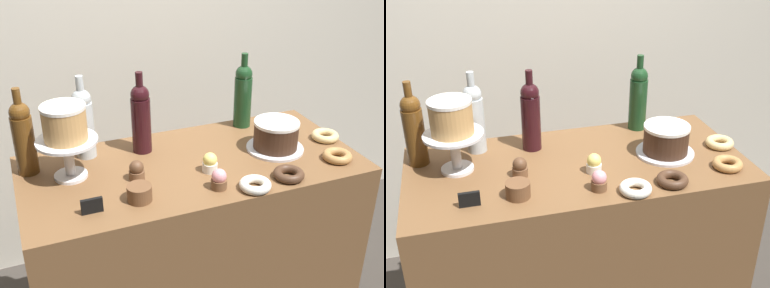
{
  "view_description": "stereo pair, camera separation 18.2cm",
  "coord_description": "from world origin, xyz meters",
  "views": [
    {
      "loc": [
        -0.6,
        -1.51,
        1.86
      ],
      "look_at": [
        0.0,
        0.0,
        1.03
      ],
      "focal_mm": 45.97,
      "sensor_mm": 36.0,
      "label": 1
    },
    {
      "loc": [
        -0.43,
        -1.57,
        1.86
      ],
      "look_at": [
        0.0,
        0.0,
        1.03
      ],
      "focal_mm": 45.97,
      "sensor_mm": 36.0,
      "label": 2
    }
  ],
  "objects": [
    {
      "name": "chocolate_round_cake",
      "position": [
        0.35,
        -0.02,
        1.02
      ],
      "size": [
        0.18,
        0.18,
        0.11
      ],
      "color": "#3D2619",
      "rests_on": "silver_serving_platter"
    },
    {
      "name": "donut_glazed",
      "position": [
        0.59,
        -0.01,
        0.97
      ],
      "size": [
        0.11,
        0.11,
        0.03
      ],
      "color": "#E0C17F",
      "rests_on": "display_counter"
    },
    {
      "name": "donut_maple",
      "position": [
        0.53,
        -0.18,
        0.97
      ],
      "size": [
        0.11,
        0.11,
        0.03
      ],
      "color": "#B27F47",
      "rests_on": "display_counter"
    },
    {
      "name": "wine_bottle_amber",
      "position": [
        -0.58,
        0.15,
        1.1
      ],
      "size": [
        0.08,
        0.08,
        0.33
      ],
      "color": "#5B3814",
      "rests_on": "display_counter"
    },
    {
      "name": "wine_bottle_dark_red",
      "position": [
        -0.15,
        0.17,
        1.1
      ],
      "size": [
        0.08,
        0.08,
        0.33
      ],
      "color": "black",
      "rests_on": "display_counter"
    },
    {
      "name": "price_sign_chalkboard",
      "position": [
        -0.42,
        -0.19,
        0.98
      ],
      "size": [
        0.07,
        0.01,
        0.05
      ],
      "color": "black",
      "rests_on": "display_counter"
    },
    {
      "name": "display_counter",
      "position": [
        0.0,
        0.0,
        0.48
      ],
      "size": [
        1.28,
        0.61,
        0.95
      ],
      "color": "brown",
      "rests_on": "ground_plane"
    },
    {
      "name": "silver_serving_platter",
      "position": [
        0.35,
        -0.02,
        0.96
      ],
      "size": [
        0.23,
        0.23,
        0.01
      ],
      "color": "silver",
      "rests_on": "display_counter"
    },
    {
      "name": "donut_chocolate",
      "position": [
        0.28,
        -0.23,
        0.97
      ],
      "size": [
        0.11,
        0.11,
        0.03
      ],
      "color": "#472D1E",
      "rests_on": "display_counter"
    },
    {
      "name": "cupcake_lemon",
      "position": [
        0.04,
        -0.08,
        0.99
      ],
      "size": [
        0.06,
        0.06,
        0.07
      ],
      "color": "white",
      "rests_on": "display_counter"
    },
    {
      "name": "cupcake_chocolate",
      "position": [
        -0.23,
        -0.04,
        0.99
      ],
      "size": [
        0.06,
        0.06,
        0.07
      ],
      "color": "brown",
      "rests_on": "display_counter"
    },
    {
      "name": "cake_stand_pedestal",
      "position": [
        -0.44,
        0.06,
        1.05
      ],
      "size": [
        0.22,
        0.22,
        0.15
      ],
      "color": "silver",
      "rests_on": "display_counter"
    },
    {
      "name": "donut_sugar",
      "position": [
        0.13,
        -0.25,
        0.97
      ],
      "size": [
        0.11,
        0.11,
        0.03
      ],
      "color": "silver",
      "rests_on": "display_counter"
    },
    {
      "name": "white_layer_cake",
      "position": [
        -0.44,
        0.06,
        1.17
      ],
      "size": [
        0.15,
        0.15,
        0.13
      ],
      "color": "tan",
      "rests_on": "cake_stand_pedestal"
    },
    {
      "name": "wine_bottle_clear",
      "position": [
        -0.36,
        0.2,
        1.1
      ],
      "size": [
        0.08,
        0.08,
        0.33
      ],
      "color": "#B2BCC1",
      "rests_on": "display_counter"
    },
    {
      "name": "cookie_stack",
      "position": [
        -0.26,
        -0.17,
        0.98
      ],
      "size": [
        0.08,
        0.08,
        0.05
      ],
      "color": "brown",
      "rests_on": "display_counter"
    },
    {
      "name": "wine_bottle_green",
      "position": [
        0.33,
        0.24,
        1.1
      ],
      "size": [
        0.08,
        0.08,
        0.33
      ],
      "color": "#193D1E",
      "rests_on": "display_counter"
    },
    {
      "name": "cupcake_strawberry",
      "position": [
        0.02,
        -0.2,
        0.99
      ],
      "size": [
        0.06,
        0.06,
        0.07
      ],
      "color": "brown",
      "rests_on": "display_counter"
    },
    {
      "name": "back_wall",
      "position": [
        0.0,
        0.88,
        1.3
      ],
      "size": [
        6.0,
        0.05,
        2.6
      ],
      "color": "beige",
      "rests_on": "ground_plane"
    }
  ]
}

